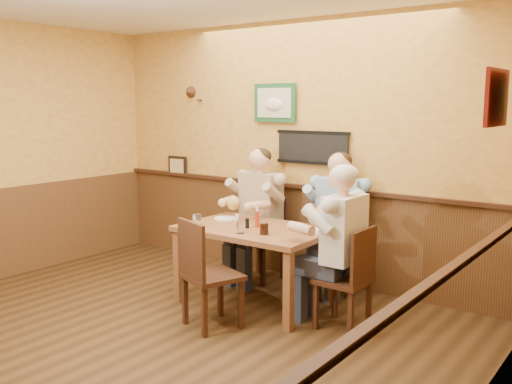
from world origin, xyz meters
TOP-DOWN VIEW (x-y plane):
  - room at (0.13, 0.17)m, footprint 5.02×5.03m
  - dining_table at (0.24, 1.50)m, footprint 1.40×0.90m
  - chair_back_left at (-0.16, 2.15)m, footprint 0.45×0.45m
  - chair_back_right at (0.71, 2.30)m, footprint 0.46×0.46m
  - chair_right_end at (1.21, 1.45)m, footprint 0.42×0.42m
  - chair_near_side at (0.29, 0.82)m, footprint 0.56×0.56m
  - diner_tan_shirt at (-0.16, 2.15)m, footprint 0.64×0.64m
  - diner_blue_polo at (0.71, 2.30)m, footprint 0.66×0.66m
  - diner_white_elder at (1.21, 1.45)m, footprint 0.60×0.60m
  - water_glass_left at (-0.23, 1.20)m, footprint 0.08×0.08m
  - water_glass_mid at (0.28, 1.22)m, footprint 0.08×0.08m
  - cola_tumbler at (0.48, 1.31)m, footprint 0.09×0.09m
  - hot_sauce_bottle at (0.25, 1.51)m, footprint 0.06×0.06m
  - salt_shaker at (-0.03, 1.57)m, footprint 0.04×0.04m
  - pepper_shaker at (0.20, 1.42)m, footprint 0.04×0.04m
  - plate_far_left at (-0.23, 1.63)m, footprint 0.26×0.26m
  - plate_far_right at (0.80, 1.69)m, footprint 0.28×0.28m

SIDE VIEW (x-z plane):
  - chair_right_end at x=1.21m, z-range 0.00..0.89m
  - chair_back_right at x=0.71m, z-range 0.00..0.90m
  - chair_back_left at x=-0.16m, z-range 0.00..0.91m
  - chair_near_side at x=0.29m, z-range 0.00..0.95m
  - diner_white_elder at x=1.21m, z-range 0.00..1.27m
  - diner_blue_polo at x=0.71m, z-range 0.00..1.29m
  - diner_tan_shirt at x=-0.16m, z-range 0.00..1.30m
  - dining_table at x=0.24m, z-range 0.28..1.03m
  - plate_far_right at x=0.80m, z-range 0.75..0.76m
  - plate_far_left at x=-0.23m, z-range 0.75..0.77m
  - salt_shaker at x=-0.03m, z-range 0.75..0.83m
  - pepper_shaker at x=0.20m, z-range 0.75..0.84m
  - cola_tumbler at x=0.48m, z-range 0.75..0.85m
  - water_glass_mid at x=0.28m, z-range 0.75..0.86m
  - water_glass_left at x=-0.23m, z-range 0.75..0.87m
  - hot_sauce_bottle at x=0.25m, z-range 0.75..0.93m
  - room at x=0.13m, z-range 0.28..3.09m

